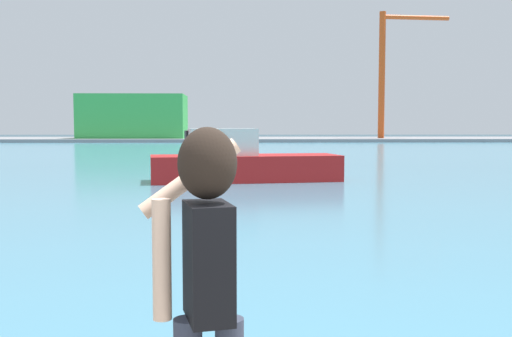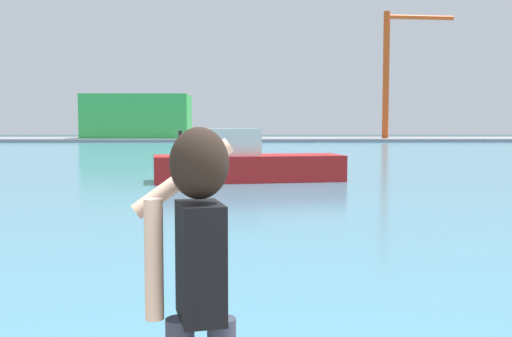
% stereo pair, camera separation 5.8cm
% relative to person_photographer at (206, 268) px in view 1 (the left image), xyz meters
% --- Properties ---
extents(ground_plane, '(220.00, 220.00, 0.00)m').
position_rel_person_photographer_xyz_m(ground_plane, '(0.81, 49.35, -1.72)').
color(ground_plane, '#334751').
extents(harbor_water, '(140.00, 100.00, 0.02)m').
position_rel_person_photographer_xyz_m(harbor_water, '(0.81, 51.35, -1.71)').
color(harbor_water, teal).
rests_on(harbor_water, ground_plane).
extents(far_shore_dock, '(140.00, 20.00, 0.50)m').
position_rel_person_photographer_xyz_m(far_shore_dock, '(0.81, 91.35, -1.47)').
color(far_shore_dock, gray).
rests_on(far_shore_dock, ground_plane).
extents(person_photographer, '(0.53, 0.54, 1.74)m').
position_rel_person_photographer_xyz_m(person_photographer, '(0.00, 0.00, 0.00)').
color(person_photographer, '#2D3342').
rests_on(person_photographer, quay_promenade).
extents(boat_moored, '(8.39, 3.78, 2.27)m').
position_rel_person_photographer_xyz_m(boat_moored, '(0.24, 22.33, -0.90)').
color(boat_moored, '#B21919').
rests_on(boat_moored, harbor_water).
extents(warehouse_left, '(16.24, 8.68, 6.78)m').
position_rel_person_photographer_xyz_m(warehouse_left, '(-16.36, 89.38, 2.17)').
color(warehouse_left, green).
rests_on(warehouse_left, far_shore_dock).
extents(port_crane, '(11.26, 1.86, 19.69)m').
position_rel_person_photographer_xyz_m(port_crane, '(23.77, 88.61, 10.54)').
color(port_crane, '#D84C19').
rests_on(port_crane, far_shore_dock).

